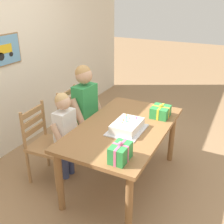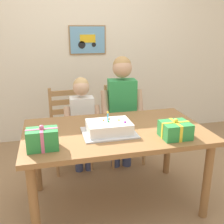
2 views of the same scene
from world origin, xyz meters
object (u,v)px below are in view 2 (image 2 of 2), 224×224
gift_box_red_large (42,139)px  chair_right (123,123)px  dining_table (115,139)px  birthday_cake (109,128)px  child_younger (82,116)px  child_older (122,102)px  chair_left (70,128)px  gift_box_beside_cake (175,130)px

gift_box_red_large → chair_right: gift_box_red_large is taller
dining_table → chair_right: 0.92m
birthday_cake → child_younger: bearing=100.2°
gift_box_red_large → child_older: child_older is taller
child_younger → birthday_cake: bearing=-79.8°
dining_table → chair_left: size_ratio=1.70×
birthday_cake → chair_right: size_ratio=0.48×
dining_table → child_older: 0.71m
gift_box_beside_cake → child_younger: 1.13m
child_older → chair_left: bearing=161.4°
birthday_cake → child_younger: size_ratio=0.40×
gift_box_beside_cake → chair_left: chair_left is taller
gift_box_beside_cake → chair_left: (-0.75, 1.12, -0.34)m
birthday_cake → child_younger: (-0.13, 0.72, -0.13)m
dining_table → child_younger: child_younger is taller
birthday_cake → child_younger: 0.74m
child_younger → chair_left: bearing=123.4°
birthday_cake → gift_box_beside_cake: (0.50, -0.21, 0.02)m
dining_table → gift_box_beside_cake: gift_box_beside_cake is taller
gift_box_red_large → chair_left: bearing=75.5°
dining_table → child_older: (0.24, 0.65, 0.14)m
chair_left → child_older: (0.57, -0.19, 0.32)m
gift_box_red_large → gift_box_beside_cake: (1.03, -0.04, -0.01)m
gift_box_red_large → child_older: (0.85, 0.89, -0.03)m
dining_table → child_older: child_older is taller
dining_table → chair_left: 0.92m
dining_table → child_younger: (-0.20, 0.65, 0.01)m
gift_box_red_large → child_older: size_ratio=0.18×
gift_box_red_large → child_younger: size_ratio=0.21×
child_older → gift_box_red_large: bearing=-133.7°
child_older → chair_right: bearing=67.5°
dining_table → chair_right: (0.32, 0.84, -0.18)m
birthday_cake → child_older: 0.79m
child_older → child_younger: child_older is taller
gift_box_red_large → child_older: 1.24m
chair_left → chair_right: same height
gift_box_red_large → child_younger: bearing=65.5°
chair_left → child_older: bearing=-18.6°
gift_box_red_large → chair_right: size_ratio=0.25×
gift_box_beside_cake → child_older: (-0.18, 0.93, -0.02)m
chair_right → birthday_cake: bearing=-113.5°
chair_right → child_older: bearing=-112.5°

